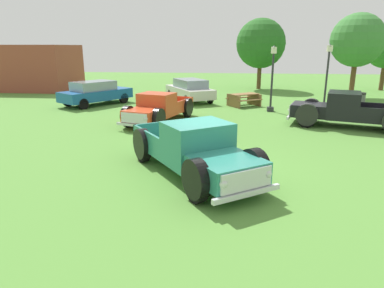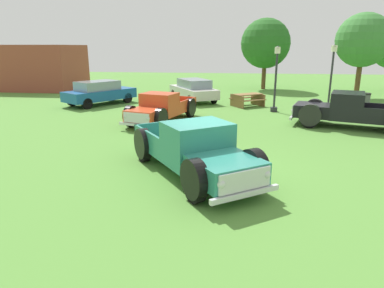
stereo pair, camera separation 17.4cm
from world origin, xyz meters
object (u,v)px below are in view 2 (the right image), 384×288
object	(u,v)px
pickup_truck_behind_right	(159,109)
lamp_post_far	(276,78)
trash_can	(365,101)
sedan_distant_b	(193,90)
oak_tree_center	(363,40)
pickup_truck_behind_left	(345,111)
sedan_distant_a	(99,92)
pickup_truck_foreground	(198,152)
picnic_table	(248,98)
oak_tree_west	(266,44)
lamp_post_near	(331,75)

from	to	relation	value
pickup_truck_behind_right	lamp_post_far	bearing A→B (deg)	33.46
lamp_post_far	trash_can	world-z (taller)	lamp_post_far
sedan_distant_b	oak_tree_center	bearing A→B (deg)	15.59
pickup_truck_behind_left	oak_tree_center	size ratio (longest dim) A/B	0.94
sedan_distant_a	oak_tree_center	size ratio (longest dim) A/B	0.81
pickup_truck_foreground	pickup_truck_behind_right	distance (m)	7.50
pickup_truck_behind_left	pickup_truck_behind_right	world-z (taller)	pickup_truck_behind_left
picnic_table	lamp_post_far	bearing A→B (deg)	-49.00
pickup_truck_behind_left	lamp_post_far	xyz separation A→B (m)	(-2.82, 3.63, 1.16)
oak_tree_center	sedan_distant_b	bearing A→B (deg)	-164.41
pickup_truck_behind_right	trash_can	bearing A→B (deg)	25.95
oak_tree_west	picnic_table	bearing A→B (deg)	-99.78
oak_tree_west	lamp_post_far	bearing A→B (deg)	-90.84
lamp_post_near	lamp_post_far	world-z (taller)	lamp_post_near
lamp_post_near	oak_tree_center	distance (m)	6.28
pickup_truck_foreground	oak_tree_west	bearing A→B (deg)	81.35
sedan_distant_b	oak_tree_west	size ratio (longest dim) A/B	0.81
lamp_post_far	oak_tree_west	size ratio (longest dim) A/B	0.61
sedan_distant_a	pickup_truck_foreground	bearing A→B (deg)	-57.21
pickup_truck_behind_left	sedan_distant_a	distance (m)	14.53
pickup_truck_behind_right	picnic_table	world-z (taller)	pickup_truck_behind_right
pickup_truck_foreground	picnic_table	xyz separation A→B (m)	(1.72, 12.56, -0.27)
pickup_truck_foreground	pickup_truck_behind_left	xyz separation A→B (m)	(6.00, 7.25, 0.01)
trash_can	pickup_truck_foreground	bearing A→B (deg)	-124.75
pickup_truck_behind_left	picnic_table	xyz separation A→B (m)	(-4.28, 5.31, -0.28)
pickup_truck_behind_right	picnic_table	xyz separation A→B (m)	(4.42, 5.57, -0.20)
pickup_truck_behind_right	oak_tree_center	world-z (taller)	oak_tree_center
sedan_distant_a	sedan_distant_b	size ratio (longest dim) A/B	1.00
trash_can	oak_tree_center	distance (m)	6.15
sedan_distant_a	picnic_table	world-z (taller)	sedan_distant_a
picnic_table	pickup_truck_behind_right	bearing A→B (deg)	-128.43
trash_can	sedan_distant_b	bearing A→B (deg)	171.20
picnic_table	oak_tree_west	bearing A→B (deg)	80.22
lamp_post_near	oak_tree_center	xyz separation A→B (m)	(3.18, 5.00, 2.07)
pickup_truck_behind_left	picnic_table	bearing A→B (deg)	128.89
lamp_post_near	oak_tree_west	distance (m)	10.27
oak_tree_west	oak_tree_center	distance (m)	7.87
sedan_distant_b	picnic_table	xyz separation A→B (m)	(3.63, -1.62, -0.30)
sedan_distant_b	trash_can	size ratio (longest dim) A/B	5.08
trash_can	picnic_table	bearing A→B (deg)	179.81
pickup_truck_behind_left	picnic_table	size ratio (longest dim) A/B	2.41
pickup_truck_behind_left	pickup_truck_behind_right	size ratio (longest dim) A/B	1.10
pickup_truck_behind_right	lamp_post_far	xyz separation A→B (m)	(5.88, 3.89, 1.23)
sedan_distant_b	oak_tree_west	distance (m)	9.91
trash_can	oak_tree_west	distance (m)	11.39
lamp_post_far	picnic_table	distance (m)	2.65
pickup_truck_behind_left	pickup_truck_behind_right	xyz separation A→B (m)	(-8.70, -0.26, -0.07)
pickup_truck_behind_left	trash_can	world-z (taller)	pickup_truck_behind_left
pickup_truck_foreground	picnic_table	world-z (taller)	pickup_truck_foreground
pickup_truck_behind_left	sedan_distant_a	size ratio (longest dim) A/B	1.16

